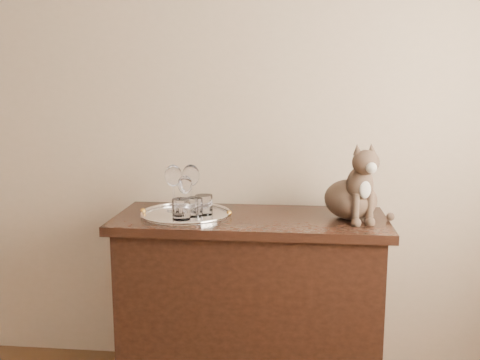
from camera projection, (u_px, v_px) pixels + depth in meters
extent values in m
cube|color=tan|center=(135.00, 100.00, 2.64)|extent=(4.00, 0.10, 2.70)
cylinder|color=white|center=(186.00, 215.00, 2.38)|extent=(0.40, 0.40, 0.01)
cylinder|color=silver|center=(194.00, 207.00, 2.33)|extent=(0.07, 0.07, 0.08)
cylinder|color=silver|center=(181.00, 209.00, 2.28)|extent=(0.08, 0.08, 0.09)
cylinder|color=silver|center=(204.00, 205.00, 2.36)|extent=(0.08, 0.08, 0.09)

